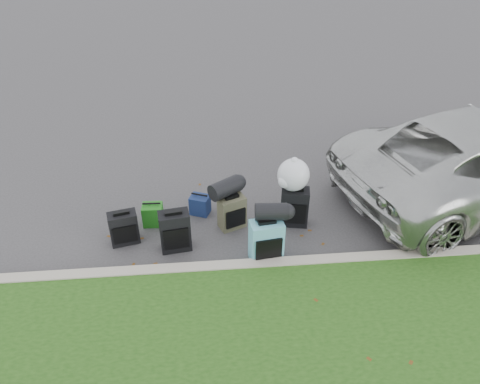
{
  "coord_description": "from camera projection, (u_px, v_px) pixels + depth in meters",
  "views": [
    {
      "loc": [
        -0.63,
        -5.86,
        4.7
      ],
      "look_at": [
        -0.1,
        0.2,
        0.55
      ],
      "focal_mm": 35.0,
      "sensor_mm": 36.0,
      "label": 1
    }
  ],
  "objects": [
    {
      "name": "suitcase_teal",
      "position": [
        266.0,
        241.0,
        6.71
      ],
      "size": [
        0.5,
        0.34,
        0.67
      ],
      "primitive_type": "cube",
      "rotation": [
        0.0,
        0.0,
        0.13
      ],
      "color": "teal",
      "rests_on": "ground"
    },
    {
      "name": "suitcase_large_black_left",
      "position": [
        175.0,
        231.0,
        6.92
      ],
      "size": [
        0.48,
        0.33,
        0.65
      ],
      "primitive_type": "cube",
      "rotation": [
        0.0,
        0.0,
        0.14
      ],
      "color": "black",
      "rests_on": "ground"
    },
    {
      "name": "ground",
      "position": [
        247.0,
        227.0,
        7.52
      ],
      "size": [
        120.0,
        120.0,
        0.0
      ],
      "primitive_type": "plane",
      "color": "#383535",
      "rests_on": "ground"
    },
    {
      "name": "suitcase_small_black",
      "position": [
        124.0,
        228.0,
        7.07
      ],
      "size": [
        0.47,
        0.32,
        0.53
      ],
      "primitive_type": "cube",
      "rotation": [
        0.0,
        0.0,
        0.23
      ],
      "color": "black",
      "rests_on": "ground"
    },
    {
      "name": "duffel_left",
      "position": [
        226.0,
        188.0,
        7.21
      ],
      "size": [
        0.57,
        0.51,
        0.27
      ],
      "primitive_type": "cylinder",
      "rotation": [
        0.0,
        1.57,
        0.6
      ],
      "color": "black",
      "rests_on": "suitcase_olive"
    },
    {
      "name": "trash_bag",
      "position": [
        293.0,
        175.0,
        7.13
      ],
      "size": [
        0.5,
        0.5,
        0.5
      ],
      "primitive_type": "sphere",
      "color": "silver",
      "rests_on": "suitcase_large_black_right"
    },
    {
      "name": "suitcase_olive",
      "position": [
        232.0,
        212.0,
        7.38
      ],
      "size": [
        0.47,
        0.39,
        0.56
      ],
      "primitive_type": "cube",
      "rotation": [
        0.0,
        0.0,
        0.38
      ],
      "color": "#393726",
      "rests_on": "ground"
    },
    {
      "name": "tote_green",
      "position": [
        153.0,
        215.0,
        7.5
      ],
      "size": [
        0.32,
        0.26,
        0.36
      ],
      "primitive_type": "cube",
      "rotation": [
        0.0,
        0.0,
        -0.04
      ],
      "color": "#1F7219",
      "rests_on": "ground"
    },
    {
      "name": "curb",
      "position": [
        254.0,
        266.0,
        6.66
      ],
      "size": [
        120.0,
        0.18,
        0.15
      ],
      "primitive_type": "cube",
      "color": "#9E937F",
      "rests_on": "ground"
    },
    {
      "name": "duffel_right",
      "position": [
        271.0,
        212.0,
        6.53
      ],
      "size": [
        0.46,
        0.28,
        0.25
      ],
      "primitive_type": "cylinder",
      "rotation": [
        0.0,
        1.57,
        -0.06
      ],
      "color": "black",
      "rests_on": "suitcase_teal"
    },
    {
      "name": "suitcase_large_black_right",
      "position": [
        294.0,
        207.0,
        7.42
      ],
      "size": [
        0.47,
        0.34,
        0.65
      ],
      "primitive_type": "cube",
      "rotation": [
        0.0,
        0.0,
        -0.19
      ],
      "color": "black",
      "rests_on": "ground"
    },
    {
      "name": "tote_navy",
      "position": [
        200.0,
        205.0,
        7.75
      ],
      "size": [
        0.37,
        0.34,
        0.33
      ],
      "primitive_type": "cube",
      "rotation": [
        0.0,
        0.0,
        -0.38
      ],
      "color": "navy",
      "rests_on": "ground"
    }
  ]
}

